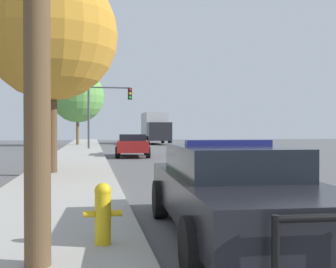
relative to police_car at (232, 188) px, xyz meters
name	(u,v)px	position (x,y,z in m)	size (l,w,h in m)	color
sidewalk_left	(40,231)	(-2.84, 0.65, -0.68)	(3.00, 110.00, 0.13)	#A3A099
police_car	(232,188)	(0.00, 0.00, 0.00)	(2.24, 5.28, 1.46)	black
fire_hydrant	(103,211)	(-1.93, -0.51, -0.18)	(0.50, 0.22, 0.80)	gold
traffic_light	(107,104)	(-0.93, 26.47, 2.78)	(3.37, 0.35, 4.80)	#424247
car_background_midblock	(133,145)	(0.28, 18.40, -0.03)	(2.18, 4.34, 1.31)	maroon
box_truck	(155,127)	(4.66, 38.75, 1.03)	(2.61, 7.75, 3.37)	black
tree_sidewalk_near	(51,35)	(-3.41, 8.87, 4.10)	(4.52, 4.52, 6.99)	#4C3823
tree_sidewalk_far	(78,96)	(-3.36, 34.64, 3.96)	(4.98, 4.98, 7.07)	brown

